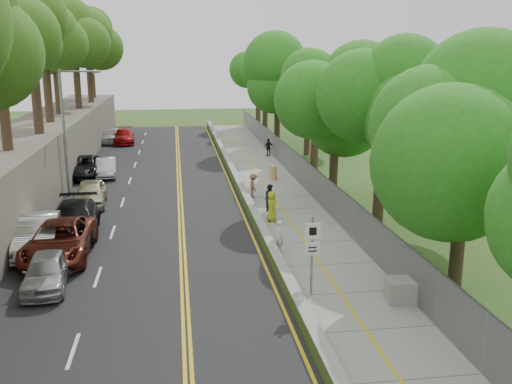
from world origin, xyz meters
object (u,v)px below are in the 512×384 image
Objects in this scene: concrete_block at (404,290)px; car_2 at (59,240)px; car_0 at (47,271)px; painter_0 at (272,206)px; signpost at (312,247)px; person_far at (268,147)px; construction_barrel at (273,172)px; streetlight at (67,124)px; car_1 at (39,234)px.

car_2 reaches higher than concrete_block.
car_0 is 12.70m from painter_0.
person_far is at bearing 83.87° from signpost.
car_0 is at bearing -87.67° from car_2.
person_far is (3.01, 19.55, -0.06)m from painter_0.
painter_0 is at bearing -100.02° from construction_barrel.
streetlight is 5.17× the size of person_far.
person_far reaches higher than car_0.
painter_0 reaches higher than construction_barrel.
car_1 is at bearing 102.37° from car_0.
concrete_block is 0.22× the size of car_2.
person_far is at bearing 12.99° from painter_0.
painter_0 is at bearing 106.14° from concrete_block.
painter_0 is 19.78m from person_far.
car_2 is 11.14m from painter_0.
car_1 is at bearing -88.73° from streetlight.
concrete_block is at bearing -32.61° from car_1.
streetlight is 2.58× the size of signpost.
signpost is 11.63m from car_2.
concrete_block is (3.25, -0.98, -1.49)m from signpost.
construction_barrel is 18.90m from car_2.
signpost is 2.00× the size of person_far.
streetlight is 20.72m from signpost.
car_0 is at bearing 166.54° from concrete_block.
streetlight reaches higher than car_2.
car_0 is 0.68× the size of car_2.
painter_0 is (10.19, 7.57, 0.16)m from car_0.
person_far is (13.32, 23.78, -0.03)m from car_2.
car_0 is 2.59× the size of person_far.
car_1 is (-14.53, 7.52, 0.39)m from concrete_block.
construction_barrel reaches higher than concrete_block.
construction_barrel is 9.36m from person_far.
car_1 reaches higher than car_0.
concrete_block is 0.77× the size of painter_0.
painter_0 is at bearing 33.18° from car_0.
signpost is at bearing -55.92° from streetlight.
signpost is 3.71m from concrete_block.
car_0 is 2.40× the size of painter_0.
concrete_block is at bearing -142.11° from painter_0.
concrete_block is at bearing -16.85° from signpost.
painter_0 reaches higher than car_2.
car_1 reaches higher than construction_barrel.
painter_0 is (-3.11, 10.76, 0.41)m from concrete_block.
car_0 is at bearing 167.66° from signpost.
streetlight reaches higher than person_far.
car_2 is at bearing -47.23° from car_1.
painter_0 is 1.08× the size of person_far.
signpost is 9.83m from painter_0.
car_1 is 1.49m from car_2.
construction_barrel is 0.25× the size of car_0.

